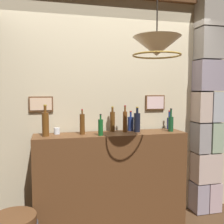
{
  "coord_description": "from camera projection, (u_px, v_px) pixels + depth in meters",
  "views": [
    {
      "loc": [
        -0.68,
        -1.97,
        1.63
      ],
      "look_at": [
        0.0,
        0.78,
        1.39
      ],
      "focal_mm": 40.59,
      "sensor_mm": 36.0,
      "label": 1
    }
  ],
  "objects": [
    {
      "name": "panelled_rear_partition",
      "position": [
        106.0,
        99.0,
        3.13
      ],
      "size": [
        3.52,
        0.15,
        2.88
      ],
      "color": "beige",
      "rests_on": "ground"
    },
    {
      "name": "stone_pillar",
      "position": [
        206.0,
        108.0,
        3.34
      ],
      "size": [
        0.37,
        0.3,
        2.81
      ],
      "color": "#978B9A",
      "rests_on": "ground"
    },
    {
      "name": "bar_shelf_unit",
      "position": [
        111.0,
        181.0,
        2.96
      ],
      "size": [
        1.74,
        0.38,
        1.14
      ],
      "primitive_type": "cube",
      "color": "brown",
      "rests_on": "ground"
    },
    {
      "name": "liquor_bottle_mezcal",
      "position": [
        101.0,
        127.0,
        2.76
      ],
      "size": [
        0.05,
        0.05,
        0.24
      ],
      "color": "#175421",
      "rests_on": "bar_shelf_unit"
    },
    {
      "name": "liquor_bottle_tequila",
      "position": [
        45.0,
        124.0,
        2.71
      ],
      "size": [
        0.07,
        0.07,
        0.34
      ],
      "color": "brown",
      "rests_on": "bar_shelf_unit"
    },
    {
      "name": "liquor_bottle_amaro",
      "position": [
        169.0,
        123.0,
        3.22
      ],
      "size": [
        0.06,
        0.06,
        0.24
      ],
      "color": "navy",
      "rests_on": "bar_shelf_unit"
    },
    {
      "name": "liquor_bottle_vodka",
      "position": [
        171.0,
        123.0,
        3.03
      ],
      "size": [
        0.06,
        0.06,
        0.28
      ],
      "color": "#194A26",
      "rests_on": "bar_shelf_unit"
    },
    {
      "name": "liquor_bottle_rum",
      "position": [
        137.0,
        122.0,
        2.99
      ],
      "size": [
        0.08,
        0.08,
        0.3
      ],
      "color": "black",
      "rests_on": "bar_shelf_unit"
    },
    {
      "name": "liquor_bottle_sherry",
      "position": [
        112.0,
        121.0,
        3.04
      ],
      "size": [
        0.06,
        0.06,
        0.3
      ],
      "color": "#5A3514",
      "rests_on": "bar_shelf_unit"
    },
    {
      "name": "liquor_bottle_port",
      "position": [
        125.0,
        121.0,
        2.99
      ],
      "size": [
        0.05,
        0.05,
        0.32
      ],
      "color": "brown",
      "rests_on": "bar_shelf_unit"
    },
    {
      "name": "liquor_bottle_whiskey",
      "position": [
        131.0,
        123.0,
        3.08
      ],
      "size": [
        0.08,
        0.08,
        0.24
      ],
      "color": "navy",
      "rests_on": "bar_shelf_unit"
    },
    {
      "name": "liquor_bottle_rye",
      "position": [
        82.0,
        124.0,
        2.83
      ],
      "size": [
        0.06,
        0.06,
        0.28
      ],
      "color": "#5A3414",
      "rests_on": "bar_shelf_unit"
    },
    {
      "name": "glass_tumbler_rocks",
      "position": [
        57.0,
        131.0,
        2.85
      ],
      "size": [
        0.07,
        0.07,
        0.07
      ],
      "color": "silver",
      "rests_on": "bar_shelf_unit"
    },
    {
      "name": "pendant_lamp",
      "position": [
        157.0,
        47.0,
        2.24
      ],
      "size": [
        0.43,
        0.43,
        0.57
      ],
      "color": "#EFE5C6"
    }
  ]
}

